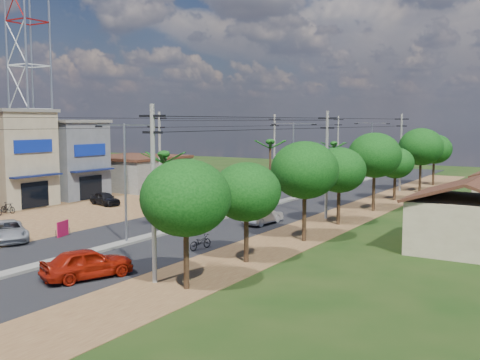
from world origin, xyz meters
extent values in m
plane|color=black|center=(0.00, 0.00, 0.00)|extent=(160.00, 160.00, 0.00)
cube|color=black|center=(0.00, 15.00, 0.02)|extent=(12.00, 110.00, 0.04)
cube|color=#605E56|center=(0.00, 18.00, 0.09)|extent=(1.00, 90.00, 0.18)
cube|color=#57331E|center=(-15.00, 8.00, 0.02)|extent=(18.00, 46.00, 0.04)
cube|color=#57331E|center=(8.50, 15.00, 0.01)|extent=(5.00, 90.00, 0.03)
cube|color=gray|center=(-22.00, 7.00, 4.50)|extent=(8.00, 6.00, 9.00)
cube|color=#605E56|center=(-22.00, 7.00, 9.15)|extent=(8.40, 6.40, 0.30)
cube|color=#0F1842|center=(-17.60, 7.00, 3.10)|extent=(0.80, 5.40, 0.15)
cube|color=black|center=(-17.95, 7.00, 1.30)|extent=(0.10, 3.00, 2.40)
cube|color=navy|center=(-17.92, 7.00, 5.85)|extent=(0.12, 4.20, 1.20)
cube|color=#505458|center=(-22.00, 14.00, 4.00)|extent=(8.00, 6.00, 8.00)
cube|color=#605E56|center=(-22.00, 14.00, 8.15)|extent=(8.40, 6.40, 0.30)
cube|color=#0F1842|center=(-17.60, 14.00, 3.10)|extent=(0.80, 5.40, 0.15)
cube|color=black|center=(-17.95, 14.00, 1.30)|extent=(0.10, 3.00, 2.40)
cube|color=navy|center=(-17.92, 14.00, 5.20)|extent=(0.12, 4.20, 1.20)
cube|color=#605E56|center=(-21.00, 24.00, 1.80)|extent=(10.00, 10.00, 3.60)
cube|color=black|center=(-21.00, 24.00, 3.80)|extent=(10.40, 10.40, 0.30)
cylinder|color=gray|center=(-28.60, 12.40, 19.00)|extent=(0.24, 0.24, 38.00)
cylinder|color=gray|center=(-25.40, 12.40, 19.00)|extent=(0.24, 0.24, 38.00)
cylinder|color=gray|center=(-25.40, 15.60, 19.00)|extent=(0.24, 0.24, 38.00)
cylinder|color=gray|center=(-28.60, 15.60, 19.00)|extent=(0.24, 0.24, 38.00)
cube|color=gray|center=(20.00, 10.00, 1.65)|extent=(7.00, 7.00, 3.30)
cylinder|color=black|center=(9.50, -6.00, 2.10)|extent=(0.28, 0.28, 4.20)
ellipsoid|color=black|center=(9.50, -6.00, 4.50)|extent=(4.40, 4.40, 3.74)
cylinder|color=black|center=(9.30, 0.00, 1.92)|extent=(0.28, 0.28, 3.85)
ellipsoid|color=black|center=(9.30, 0.00, 4.12)|extent=(4.00, 4.00, 3.40)
cylinder|color=black|center=(9.70, 7.00, 2.27)|extent=(0.28, 0.28, 4.55)
ellipsoid|color=black|center=(9.70, 7.00, 4.88)|extent=(4.60, 4.60, 3.91)
cylinder|color=black|center=(9.40, 14.00, 2.03)|extent=(0.28, 0.28, 4.06)
ellipsoid|color=black|center=(9.40, 14.00, 4.35)|extent=(4.20, 4.20, 3.57)
cylinder|color=black|center=(9.60, 22.00, 2.38)|extent=(0.28, 0.28, 4.76)
ellipsoid|color=black|center=(9.60, 22.00, 5.10)|extent=(4.80, 4.80, 4.08)
cylinder|color=black|center=(9.20, 30.00, 1.82)|extent=(0.28, 0.28, 3.64)
ellipsoid|color=black|center=(9.20, 30.00, 3.90)|extent=(3.80, 3.80, 3.23)
cylinder|color=black|center=(9.80, 38.00, 2.45)|extent=(0.28, 0.28, 4.90)
ellipsoid|color=black|center=(9.80, 38.00, 5.25)|extent=(5.00, 5.00, 4.25)
cylinder|color=black|center=(9.50, 46.00, 2.17)|extent=(0.28, 0.28, 4.34)
ellipsoid|color=black|center=(9.50, 46.00, 4.65)|extent=(4.40, 4.40, 3.74)
cylinder|color=black|center=(0.00, 4.00, 2.90)|extent=(0.22, 0.22, 5.80)
cylinder|color=black|center=(0.00, 20.00, 3.10)|extent=(0.22, 0.22, 6.20)
cylinder|color=black|center=(0.00, 36.00, 2.75)|extent=(0.22, 0.22, 5.50)
cylinder|color=gray|center=(0.00, 0.00, 4.00)|extent=(0.16, 0.16, 8.00)
cube|color=gray|center=(1.20, 0.00, 7.90)|extent=(2.40, 0.08, 0.08)
cube|color=gray|center=(-1.20, 0.00, 7.90)|extent=(2.40, 0.08, 0.08)
cube|color=black|center=(2.30, 0.00, 7.80)|extent=(0.50, 0.18, 0.12)
cube|color=black|center=(-2.30, 0.00, 7.80)|extent=(0.50, 0.18, 0.12)
cylinder|color=gray|center=(0.00, 25.00, 4.00)|extent=(0.16, 0.16, 8.00)
cube|color=gray|center=(1.20, 25.00, 7.90)|extent=(2.40, 0.08, 0.08)
cube|color=gray|center=(-1.20, 25.00, 7.90)|extent=(2.40, 0.08, 0.08)
cube|color=black|center=(2.30, 25.00, 7.80)|extent=(0.50, 0.18, 0.12)
cube|color=black|center=(-2.30, 25.00, 7.80)|extent=(0.50, 0.18, 0.12)
cylinder|color=gray|center=(0.00, 50.00, 4.00)|extent=(0.16, 0.16, 8.00)
cube|color=gray|center=(1.20, 50.00, 7.90)|extent=(2.40, 0.08, 0.08)
cube|color=gray|center=(-1.20, 50.00, 7.90)|extent=(2.40, 0.08, 0.08)
cube|color=black|center=(2.30, 50.00, 7.80)|extent=(0.50, 0.18, 0.12)
cube|color=black|center=(-2.30, 50.00, 7.80)|extent=(0.50, 0.18, 0.12)
cylinder|color=#605E56|center=(-7.00, 12.00, 4.50)|extent=(0.24, 0.24, 9.00)
cube|color=black|center=(-7.00, 12.00, 8.40)|extent=(1.60, 0.12, 0.12)
cube|color=black|center=(-7.00, 12.00, 7.60)|extent=(1.20, 0.12, 0.12)
cylinder|color=#605E56|center=(-7.00, 34.00, 4.50)|extent=(0.24, 0.24, 9.00)
cube|color=black|center=(-7.00, 34.00, 8.40)|extent=(1.60, 0.12, 0.12)
cube|color=black|center=(-7.00, 34.00, 7.60)|extent=(1.20, 0.12, 0.12)
cylinder|color=#605E56|center=(-7.00, 55.00, 4.50)|extent=(0.24, 0.24, 9.00)
cube|color=black|center=(-7.00, 55.00, 8.40)|extent=(1.60, 0.12, 0.12)
cube|color=black|center=(-7.00, 55.00, 7.60)|extent=(1.20, 0.12, 0.12)
cylinder|color=#605E56|center=(7.50, -6.00, 4.50)|extent=(0.24, 0.24, 9.00)
cube|color=black|center=(7.50, -6.00, 8.40)|extent=(1.60, 0.12, 0.12)
cube|color=black|center=(7.50, -6.00, 7.60)|extent=(1.20, 0.12, 0.12)
cylinder|color=#605E56|center=(7.50, 16.00, 4.50)|extent=(0.24, 0.24, 9.00)
cube|color=black|center=(7.50, 16.00, 8.40)|extent=(1.60, 0.12, 0.12)
cube|color=black|center=(7.50, 16.00, 7.60)|extent=(1.20, 0.12, 0.12)
cylinder|color=#605E56|center=(7.50, 38.00, 4.50)|extent=(0.24, 0.24, 9.00)
cube|color=black|center=(7.50, 38.00, 8.40)|extent=(1.60, 0.12, 0.12)
cube|color=black|center=(7.50, 38.00, 7.60)|extent=(1.20, 0.12, 0.12)
imported|color=maroon|center=(4.05, -7.26, 0.80)|extent=(3.49, 5.06, 1.60)
imported|color=gray|center=(4.27, 10.97, 0.66)|extent=(1.69, 4.12, 1.33)
imported|color=beige|center=(-5.00, 27.18, 0.78)|extent=(3.22, 5.68, 1.55)
imported|color=gray|center=(-7.50, -3.55, 0.68)|extent=(5.36, 4.35, 1.36)
imported|color=black|center=(-13.77, 11.78, 0.64)|extent=(4.00, 2.37, 1.28)
imported|color=black|center=(5.20, 1.16, 0.48)|extent=(0.93, 1.91, 0.96)
imported|color=black|center=(-5.00, 13.94, 0.44)|extent=(0.69, 1.70, 0.87)
imported|color=black|center=(-3.32, 30.35, 0.47)|extent=(0.87, 1.62, 0.94)
cube|color=maroon|center=(-5.50, -0.58, 0.57)|extent=(0.49, 1.33, 1.14)
cylinder|color=black|center=(-5.50, -1.20, 0.28)|extent=(0.04, 0.04, 0.57)
cylinder|color=black|center=(-5.50, 0.05, 0.28)|extent=(0.04, 0.04, 0.57)
imported|color=black|center=(-17.62, 3.80, 0.50)|extent=(1.71, 0.69, 1.00)
camera|label=1|loc=(25.65, -27.32, 8.14)|focal=42.00mm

